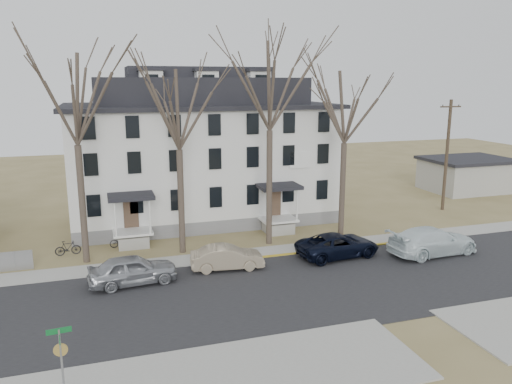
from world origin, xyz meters
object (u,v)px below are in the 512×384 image
object	(u,v)px
tree_far_left	(74,92)
tree_mid_left	(178,104)
car_silver	(133,270)
car_tan	(227,258)
tree_mid_right	(346,102)
car_white	(433,241)
bicycle_right	(68,249)
utility_pole_far	(447,154)
car_navy	(338,246)
boarding_house	(201,152)
street_sign	(61,355)
bicycle_left	(122,241)
tree_center	(270,80)

from	to	relation	value
tree_far_left	tree_mid_left	world-z (taller)	tree_far_left
car_silver	car_tan	world-z (taller)	car_silver
tree_mid_right	car_white	world-z (taller)	tree_mid_right
car_silver	bicycle_right	bearing A→B (deg)	25.52
car_white	tree_mid_left	bearing A→B (deg)	66.59
utility_pole_far	car_silver	bearing A→B (deg)	-162.12
utility_pole_far	car_white	xyz separation A→B (m)	(-8.18, -9.55, -4.02)
tree_far_left	car_silver	distance (m)	10.83
tree_mid_right	car_navy	xyz separation A→B (m)	(-2.20, -3.90, -8.85)
boarding_house	tree_mid_right	bearing A→B (deg)	-43.81
tree_far_left	car_white	bearing A→B (deg)	-14.08
tree_far_left	street_sign	xyz separation A→B (m)	(-0.50, -14.52, -8.47)
car_tan	street_sign	distance (m)	13.68
car_tan	bicycle_right	xyz separation A→B (m)	(-9.16, 5.42, -0.23)
tree_mid_left	car_tan	world-z (taller)	tree_mid_left
car_tan	car_white	size ratio (longest dim) A/B	0.71
tree_far_left	utility_pole_far	size ratio (longest dim) A/B	1.44
tree_mid_left	bicycle_right	distance (m)	11.68
utility_pole_far	bicycle_left	distance (m)	27.66
tree_far_left	car_white	size ratio (longest dim) A/B	2.26
tree_center	tree_mid_right	size ratio (longest dim) A/B	1.15
car_silver	tree_center	bearing A→B (deg)	-70.31
tree_far_left	bicycle_left	world-z (taller)	tree_far_left
tree_mid_right	car_tan	distance (m)	13.57
car_white	bicycle_left	distance (m)	20.45
tree_far_left	street_sign	world-z (taller)	tree_far_left
car_navy	car_tan	bearing A→B (deg)	84.21
utility_pole_far	car_tan	distance (m)	23.33
car_tan	street_sign	world-z (taller)	street_sign
tree_mid_right	tree_center	bearing A→B (deg)	180.00
boarding_house	car_navy	bearing A→B (deg)	-62.38
car_white	tree_far_left	bearing A→B (deg)	71.75
car_silver	bicycle_right	world-z (taller)	car_silver
utility_pole_far	car_tan	bearing A→B (deg)	-159.35
tree_center	utility_pole_far	bearing A→B (deg)	13.50
car_silver	boarding_house	bearing A→B (deg)	-32.82
tree_far_left	tree_center	world-z (taller)	tree_center
tree_center	car_tan	xyz separation A→B (m)	(-3.98, -3.89, -10.37)
car_tan	car_navy	distance (m)	7.28
boarding_house	car_white	world-z (taller)	boarding_house
car_silver	bicycle_left	distance (m)	6.65
tree_mid_left	tree_center	size ratio (longest dim) A/B	0.87
utility_pole_far	car_tan	size ratio (longest dim) A/B	2.20
utility_pole_far	bicycle_left	world-z (taller)	utility_pole_far
car_navy	tree_mid_left	bearing A→B (deg)	61.50
tree_mid_left	tree_far_left	bearing A→B (deg)	180.00
boarding_house	car_white	distance (m)	18.82
boarding_house	utility_pole_far	distance (m)	20.88
boarding_house	tree_mid_left	world-z (taller)	tree_mid_left
bicycle_left	utility_pole_far	bearing A→B (deg)	-85.97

